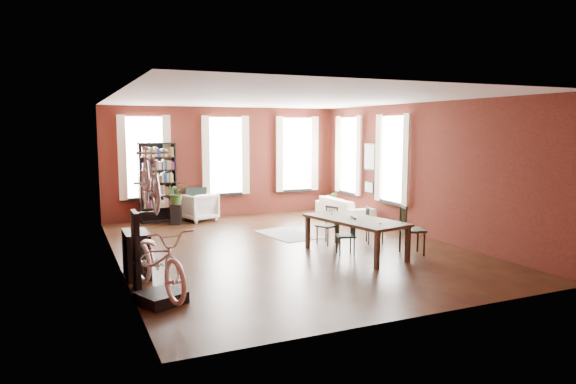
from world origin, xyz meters
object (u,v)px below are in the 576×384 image
dining_chair_d (375,225)px  plant_stand (176,214)px  console_table (137,254)px  bike_trainer (161,298)px  bookshelf (158,183)px  dining_chair_a (345,236)px  dining_chair_b (327,226)px  white_armchair (199,205)px  dining_chair_c (412,230)px  bicycle_floor (157,229)px  cream_sofa (344,205)px  dining_table (355,237)px

dining_chair_d → plant_stand: bearing=65.5°
console_table → bike_trainer: bearing=-85.4°
bookshelf → console_table: 5.40m
console_table → dining_chair_d: bearing=5.8°
dining_chair_a → dining_chair_b: dining_chair_b is taller
plant_stand → white_armchair: bearing=25.1°
dining_chair_c → console_table: (-5.42, 0.65, -0.11)m
dining_chair_a → bicycle_floor: bicycle_floor is taller
dining_chair_a → dining_chair_b: (0.12, 1.03, 0.02)m
cream_sofa → plant_stand: 4.73m
dining_chair_a → dining_chair_b: bearing=-170.4°
dining_chair_d → bike_trainer: dining_chair_d is taller
cream_sofa → bookshelf: bearing=71.0°
white_armchair → bike_trainer: white_armchair is taller
bookshelf → cream_sofa: size_ratio=1.06×
dining_chair_b → console_table: (-4.26, -0.89, -0.02)m
dining_chair_b → white_armchair: 4.49m
dining_chair_b → bike_trainer: size_ratio=1.40×
dining_table → console_table: 4.32m
dining_chair_c → bicycle_floor: (-5.32, -0.98, 0.63)m
console_table → bookshelf: bearing=76.2°
bike_trainer → console_table: bearing=94.6°
dining_chair_b → dining_chair_c: bearing=14.6°
dining_table → bicycle_floor: bearing=-173.9°
bookshelf → white_armchair: size_ratio=2.58×
dining_table → bicycle_floor: bicycle_floor is taller
cream_sofa → dining_table: bearing=152.8°
white_armchair → dining_chair_a: bearing=91.3°
white_armchair → cream_sofa: bearing=141.4°
plant_stand → cream_sofa: bearing=-13.8°
dining_table → dining_chair_a: dining_chair_a is taller
white_armchair → bicycle_floor: (-2.27, -6.59, 0.71)m
dining_chair_a → dining_chair_b: 1.03m
console_table → bicycle_floor: 1.79m
dining_table → dining_chair_d: (0.99, 0.78, 0.03)m
dining_chair_d → white_armchair: 5.30m
bicycle_floor → plant_stand: bearing=64.4°
dining_table → dining_chair_d: 1.26m
dining_chair_d → dining_chair_c: bearing=-150.4°
dining_chair_d → bike_trainer: 5.61m
dining_table → white_armchair: (-1.94, 5.20, 0.05)m
dining_chair_a → bike_trainer: (-4.01, -1.47, -0.31)m
dining_chair_a → dining_chair_d: 1.34m
dining_chair_c → cream_sofa: dining_chair_c is taller
bookshelf → dining_table: bearing=-60.9°
dining_table → bike_trainer: size_ratio=3.71×
plant_stand → dining_chair_a: bearing=-62.3°
console_table → dining_chair_b: bearing=11.8°
dining_chair_b → plant_stand: 4.56m
white_armchair → bike_trainer: (-2.24, -6.57, -0.34)m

